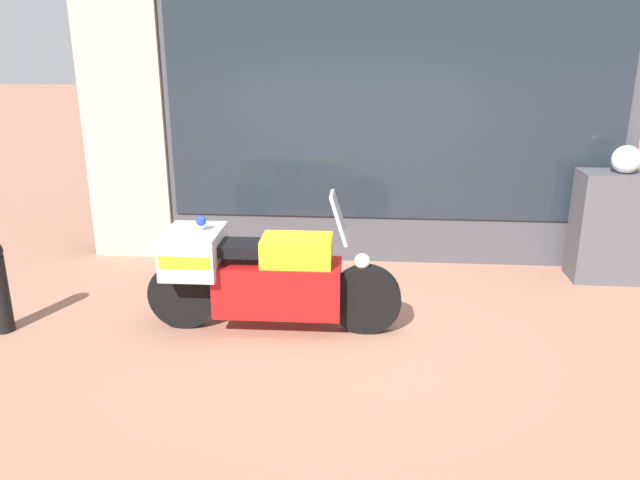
% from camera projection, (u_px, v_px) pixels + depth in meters
% --- Properties ---
extents(ground_plane, '(60.00, 60.00, 0.00)m').
position_uv_depth(ground_plane, '(345.00, 327.00, 5.75)').
color(ground_plane, '#9E6B56').
extents(shop_building, '(6.23, 0.55, 4.02)m').
position_uv_depth(shop_building, '(316.00, 86.00, 7.05)').
color(shop_building, '#424247').
rests_on(shop_building, ground).
extents(window_display, '(4.82, 0.30, 1.82)m').
position_uv_depth(window_display, '(385.00, 221.00, 7.51)').
color(window_display, slate).
rests_on(window_display, ground).
extents(paramedic_motorcycle, '(2.29, 0.64, 1.29)m').
position_uv_depth(paramedic_motorcycle, '(258.00, 274.00, 5.57)').
color(paramedic_motorcycle, black).
rests_on(paramedic_motorcycle, ground).
extents(utility_cabinet, '(0.71, 0.45, 1.20)m').
position_uv_depth(utility_cabinet, '(608.00, 227.00, 6.72)').
color(utility_cabinet, '#4C4C51').
rests_on(utility_cabinet, ground).
extents(white_helmet, '(0.29, 0.29, 0.29)m').
position_uv_depth(white_helmet, '(626.00, 159.00, 6.43)').
color(white_helmet, white).
rests_on(white_helmet, utility_cabinet).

